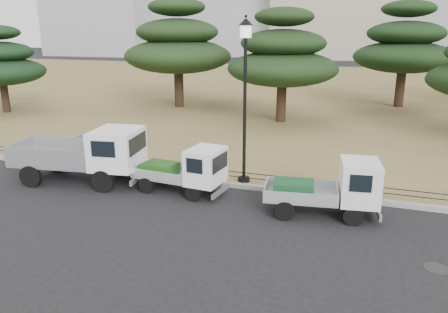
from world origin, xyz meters
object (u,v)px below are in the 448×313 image
at_px(truck_kei_front, 186,170).
at_px(tarp_pile, 82,150).
at_px(truck_large, 85,153).
at_px(street_lamp, 245,75).
at_px(truck_kei_rear, 330,188).

distance_m(truck_kei_front, tarp_pile, 5.87).
xyz_separation_m(truck_large, truck_kei_front, (3.93, 0.20, -0.31)).
height_order(truck_kei_front, street_lamp, street_lamp).
bearing_deg(street_lamp, tarp_pile, 177.22).
distance_m(truck_kei_front, street_lamp, 3.87).
xyz_separation_m(truck_kei_front, street_lamp, (1.69, 1.40, 3.19)).
relative_size(truck_large, tarp_pile, 3.00).
relative_size(truck_kei_rear, tarp_pile, 2.13).
distance_m(truck_kei_front, truck_kei_rear, 4.95).
bearing_deg(truck_kei_front, truck_kei_rear, 1.53).
xyz_separation_m(truck_large, truck_kei_rear, (8.88, -0.12, -0.27)).
relative_size(street_lamp, tarp_pile, 3.46).
distance_m(truck_large, street_lamp, 6.52).
xyz_separation_m(truck_kei_rear, street_lamp, (-3.25, 1.72, 3.15)).
relative_size(truck_large, truck_kei_front, 1.51).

